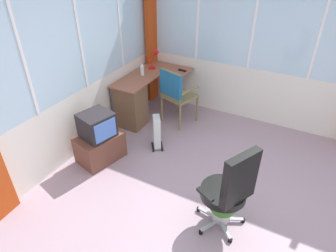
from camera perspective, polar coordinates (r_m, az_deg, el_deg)
The scene contains 13 objects.
ground at distance 3.81m, azimuth 10.87°, elevation -16.03°, with size 5.56×5.74×0.06m, color #9F8492.
north_window_panel at distance 4.13m, azimuth -20.51°, elevation 9.40°, with size 4.56×0.07×2.60m.
east_window_panel at distance 5.06m, azimuth 21.13°, elevation 13.41°, with size 0.07×4.74×2.60m.
curtain_corner at distance 5.66m, azimuth -3.10°, elevation 16.92°, with size 0.31×0.07×2.50m, color #B53F15.
desk at distance 5.10m, azimuth -6.68°, elevation 4.76°, with size 1.39×0.91×0.77m.
desk_lamp at distance 5.45m, azimuth -2.30°, elevation 13.46°, with size 0.23×0.20×0.35m.
tv_remote at distance 5.37m, azimuth 2.78°, elevation 10.75°, with size 0.04×0.15×0.02m, color black.
spray_bottle at distance 5.18m, azimuth -5.05°, elevation 10.90°, with size 0.06×0.06×0.22m.
wooden_armchair at distance 4.93m, azimuth 1.28°, elevation 6.89°, with size 0.61×0.60×1.01m.
office_chair at distance 3.18m, azimuth 12.00°, elevation -11.64°, with size 0.63×0.60×1.11m.
tv_on_stand at distance 4.36m, azimuth -13.20°, elevation -2.57°, with size 0.73×0.59×0.77m.
space_heater at distance 4.52m, azimuth -2.22°, elevation -1.05°, with size 0.29×0.27×0.56m.
potted_plant at distance 3.54m, azimuth 10.73°, elevation -14.56°, with size 0.34×0.34×0.41m.
Camera 1 is at (-2.49, -0.54, 2.81)m, focal length 31.41 mm.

